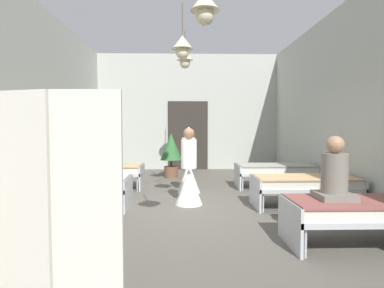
% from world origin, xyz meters
% --- Properties ---
extents(ground_plane, '(6.89, 11.47, 0.10)m').
position_xyz_m(ground_plane, '(0.00, 0.00, -0.05)').
color(ground_plane, '#59544C').
extents(room_shell, '(6.69, 11.07, 4.05)m').
position_xyz_m(room_shell, '(-0.00, 1.32, 2.04)').
color(room_shell, '#B2B7AD').
rests_on(room_shell, ground).
extents(bed_left_row_0, '(1.90, 0.84, 0.57)m').
position_xyz_m(bed_left_row_0, '(-2.10, -1.90, 0.44)').
color(bed_left_row_0, '#B7BCC1').
rests_on(bed_left_row_0, ground).
extents(bed_right_row_0, '(1.90, 0.84, 0.57)m').
position_xyz_m(bed_right_row_0, '(2.10, -1.90, 0.44)').
color(bed_right_row_0, '#B7BCC1').
rests_on(bed_right_row_0, ground).
extents(bed_left_row_1, '(1.90, 0.84, 0.57)m').
position_xyz_m(bed_left_row_1, '(-2.10, 0.00, 0.44)').
color(bed_left_row_1, '#B7BCC1').
rests_on(bed_left_row_1, ground).
extents(bed_right_row_1, '(1.90, 0.84, 0.57)m').
position_xyz_m(bed_right_row_1, '(2.10, 0.00, 0.44)').
color(bed_right_row_1, '#B7BCC1').
rests_on(bed_right_row_1, ground).
extents(bed_left_row_2, '(1.90, 0.84, 0.57)m').
position_xyz_m(bed_left_row_2, '(-2.10, 1.90, 0.44)').
color(bed_left_row_2, '#B7BCC1').
rests_on(bed_left_row_2, ground).
extents(bed_right_row_2, '(1.90, 0.84, 0.57)m').
position_xyz_m(bed_right_row_2, '(2.10, 1.90, 0.44)').
color(bed_right_row_2, '#B7BCC1').
rests_on(bed_right_row_2, ground).
extents(nurse_near_aisle, '(0.52, 0.52, 1.49)m').
position_xyz_m(nurse_near_aisle, '(-0.04, 1.37, 0.53)').
color(nurse_near_aisle, white).
rests_on(nurse_near_aisle, ground).
extents(nurse_mid_aisle, '(0.52, 0.52, 1.49)m').
position_xyz_m(nurse_mid_aisle, '(-0.05, 0.27, 0.53)').
color(nurse_mid_aisle, white).
rests_on(nurse_mid_aisle, ground).
extents(patient_seated_primary, '(0.44, 0.44, 0.80)m').
position_xyz_m(patient_seated_primary, '(1.75, -1.84, 0.87)').
color(patient_seated_primary, slate).
rests_on(patient_seated_primary, bed_right_row_0).
extents(patient_seated_secondary, '(0.44, 0.44, 0.80)m').
position_xyz_m(patient_seated_secondary, '(-1.75, -0.02, 0.87)').
color(patient_seated_secondary, '#515B70').
rests_on(patient_seated_secondary, bed_left_row_1).
extents(potted_plant, '(0.64, 0.64, 1.32)m').
position_xyz_m(potted_plant, '(-0.52, 3.61, 0.81)').
color(potted_plant, brown).
rests_on(potted_plant, ground).
extents(privacy_screen, '(1.23, 0.27, 1.70)m').
position_xyz_m(privacy_screen, '(-1.15, -3.83, 0.85)').
color(privacy_screen, silver).
rests_on(privacy_screen, ground).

